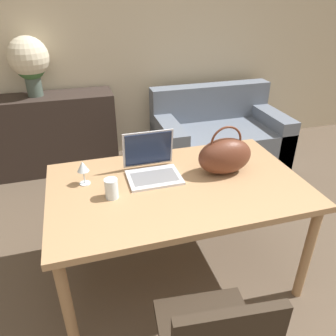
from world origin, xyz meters
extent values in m
cube|color=beige|center=(0.00, 2.87, 1.35)|extent=(10.00, 0.06, 2.70)
cube|color=#A87F56|center=(0.02, 0.77, 0.73)|extent=(1.55, 0.95, 0.04)
cylinder|color=#A87F56|center=(-0.70, 0.35, 0.35)|extent=(0.06, 0.06, 0.71)
cylinder|color=#A87F56|center=(0.74, 0.35, 0.35)|extent=(0.06, 0.06, 0.71)
cylinder|color=#A87F56|center=(-0.70, 1.18, 0.35)|extent=(0.06, 0.06, 0.71)
cylinder|color=#A87F56|center=(0.74, 1.18, 0.35)|extent=(0.06, 0.06, 0.71)
cylinder|color=#2D2319|center=(0.12, 0.14, 0.20)|extent=(0.04, 0.04, 0.40)
cube|color=slate|center=(1.01, 2.26, 0.21)|extent=(1.42, 0.86, 0.42)
cube|color=slate|center=(1.01, 2.59, 0.62)|extent=(1.42, 0.20, 0.40)
cube|color=slate|center=(0.40, 2.26, 0.28)|extent=(0.20, 0.86, 0.56)
cube|color=slate|center=(1.62, 2.26, 0.28)|extent=(0.20, 0.86, 0.56)
cube|color=#332823|center=(-0.79, 2.61, 0.42)|extent=(1.32, 0.40, 0.84)
cube|color=silver|center=(-0.10, 0.87, 0.75)|extent=(0.33, 0.25, 0.02)
cube|color=gray|center=(-0.10, 0.86, 0.76)|extent=(0.28, 0.16, 0.00)
cube|color=silver|center=(-0.10, 1.02, 0.89)|extent=(0.33, 0.04, 0.25)
cube|color=#19233D|center=(-0.10, 1.01, 0.89)|extent=(0.30, 0.04, 0.23)
cylinder|color=silver|center=(-0.38, 0.73, 0.81)|extent=(0.08, 0.08, 0.12)
cylinder|color=silver|center=(-0.52, 0.93, 0.75)|extent=(0.07, 0.07, 0.01)
cylinder|color=silver|center=(-0.52, 0.93, 0.79)|extent=(0.01, 0.01, 0.08)
cone|color=silver|center=(-0.52, 0.93, 0.87)|extent=(0.07, 0.07, 0.06)
ellipsoid|color=#592D1E|center=(0.35, 0.81, 0.86)|extent=(0.35, 0.19, 0.24)
torus|color=#592D1E|center=(0.35, 0.81, 0.97)|extent=(0.21, 0.01, 0.21)
cylinder|color=#47564C|center=(-0.89, 2.63, 0.96)|extent=(0.15, 0.15, 0.24)
sphere|color=#3D6B38|center=(-0.89, 2.63, 1.14)|extent=(0.29, 0.29, 0.29)
sphere|color=beige|center=(-0.89, 2.63, 1.22)|extent=(0.38, 0.38, 0.38)
camera|label=1|loc=(-0.52, -0.86, 1.81)|focal=35.00mm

